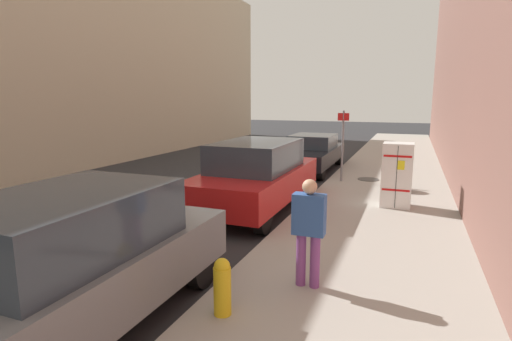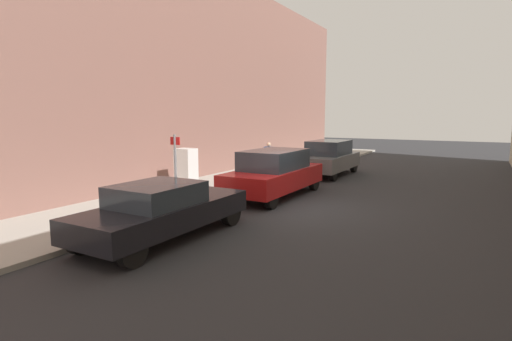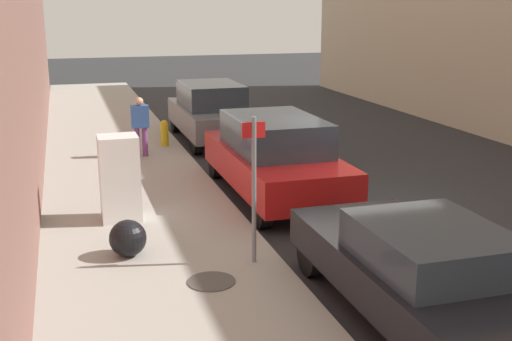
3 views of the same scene
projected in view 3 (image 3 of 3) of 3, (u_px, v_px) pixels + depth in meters
The scene contains 11 objects.
ground_plane at pixel (357, 207), 13.14m from camera, with size 80.00×80.00×0.00m, color #28282B.
sidewalk_slab at pixel (145, 224), 11.91m from camera, with size 3.69×44.00×0.13m, color #9E998E.
discarded_refrigerator at pixel (120, 178), 11.79m from camera, with size 0.71×0.64×1.59m.
manhole_cover at pixel (211, 281), 9.28m from camera, with size 0.70×0.70×0.02m, color #47443F.
street_sign_post at pixel (254, 182), 9.69m from camera, with size 0.36×0.07×2.29m.
fire_hydrant at pixel (165, 132), 18.12m from camera, with size 0.22×0.22×0.74m.
trash_bag at pixel (128, 238), 10.17m from camera, with size 0.59×0.59×0.59m, color black.
pedestrian_walking_far at pixel (140, 123), 16.71m from camera, with size 0.45×0.22×1.57m.
parked_sedan_dark at pixel (422, 271), 8.18m from camera, with size 1.83×4.74×1.39m.
parked_suv_red at pixel (275, 156), 13.66m from camera, with size 1.98×4.89×1.73m.
parked_suv_gray at pixel (211, 111), 19.26m from camera, with size 1.88×4.51×1.74m.
Camera 3 is at (-5.61, -11.39, 4.03)m, focal length 45.00 mm.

